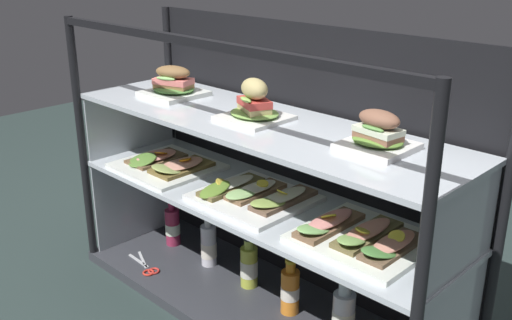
% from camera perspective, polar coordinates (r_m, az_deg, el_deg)
% --- Properties ---
extents(ground_plane, '(6.00, 6.00, 0.02)m').
position_cam_1_polar(ground_plane, '(2.11, 0.00, -14.42)').
color(ground_plane, '#273432').
rests_on(ground_plane, ground).
extents(case_base_deck, '(1.43, 0.45, 0.04)m').
position_cam_1_polar(case_base_deck, '(2.10, 0.00, -13.77)').
color(case_base_deck, '#35363C').
rests_on(case_base_deck, ground).
extents(case_frame, '(1.43, 0.45, 0.95)m').
position_cam_1_polar(case_frame, '(1.96, 2.91, 0.09)').
color(case_frame, black).
rests_on(case_frame, ground).
extents(riser_lower_tier, '(1.37, 0.39, 0.37)m').
position_cam_1_polar(riser_lower_tier, '(1.99, 0.00, -8.93)').
color(riser_lower_tier, silver).
rests_on(riser_lower_tier, case_base_deck).
extents(shelf_lower_glass, '(1.38, 0.40, 0.02)m').
position_cam_1_polar(shelf_lower_glass, '(1.90, 0.00, -3.90)').
color(shelf_lower_glass, silver).
rests_on(shelf_lower_glass, riser_lower_tier).
extents(riser_upper_tier, '(1.37, 0.39, 0.24)m').
position_cam_1_polar(riser_upper_tier, '(1.85, 0.00, -0.23)').
color(riser_upper_tier, silver).
rests_on(riser_upper_tier, shelf_lower_glass).
extents(shelf_upper_glass, '(1.38, 0.40, 0.02)m').
position_cam_1_polar(shelf_upper_glass, '(1.81, 0.00, 3.62)').
color(shelf_upper_glass, silver).
rests_on(shelf_upper_glass, riser_upper_tier).
extents(plated_roll_sandwich_left_of_center, '(0.19, 0.19, 0.11)m').
position_cam_1_polar(plated_roll_sandwich_left_of_center, '(2.11, -7.96, 7.16)').
color(plated_roll_sandwich_left_of_center, white).
rests_on(plated_roll_sandwich_left_of_center, shelf_upper_glass).
extents(plated_roll_sandwich_near_left_corner, '(0.19, 0.19, 0.13)m').
position_cam_1_polar(plated_roll_sandwich_near_left_corner, '(1.80, -0.27, 5.28)').
color(plated_roll_sandwich_near_left_corner, white).
rests_on(plated_roll_sandwich_near_left_corner, shelf_upper_glass).
extents(plated_roll_sandwich_mid_left, '(0.17, 0.17, 0.11)m').
position_cam_1_polar(plated_roll_sandwich_mid_left, '(1.57, 11.67, 2.34)').
color(plated_roll_sandwich_mid_left, white).
rests_on(plated_roll_sandwich_mid_left, shelf_upper_glass).
extents(open_sandwich_tray_center, '(0.34, 0.31, 0.05)m').
position_cam_1_polar(open_sandwich_tray_center, '(2.16, -8.59, -0.39)').
color(open_sandwich_tray_center, white).
rests_on(open_sandwich_tray_center, shelf_lower_glass).
extents(open_sandwich_tray_left_of_center, '(0.34, 0.31, 0.06)m').
position_cam_1_polar(open_sandwich_tray_left_of_center, '(1.88, -0.25, -3.38)').
color(open_sandwich_tray_left_of_center, white).
rests_on(open_sandwich_tray_left_of_center, shelf_lower_glass).
extents(open_sandwich_tray_near_right_corner, '(0.34, 0.31, 0.07)m').
position_cam_1_polar(open_sandwich_tray_near_right_corner, '(1.64, 10.06, -7.28)').
color(open_sandwich_tray_near_right_corner, white).
rests_on(open_sandwich_tray_near_right_corner, shelf_lower_glass).
extents(juice_bottle_front_left_end, '(0.06, 0.06, 0.21)m').
position_cam_1_polar(juice_bottle_front_left_end, '(2.42, -8.04, -6.30)').
color(juice_bottle_front_left_end, '#9B2848').
rests_on(juice_bottle_front_left_end, case_base_deck).
extents(juice_bottle_near_post, '(0.06, 0.06, 0.21)m').
position_cam_1_polar(juice_bottle_near_post, '(2.26, -4.58, -8.16)').
color(juice_bottle_near_post, white).
rests_on(juice_bottle_near_post, case_base_deck).
extents(juice_bottle_front_second, '(0.06, 0.06, 0.20)m').
position_cam_1_polar(juice_bottle_front_second, '(2.12, -0.68, -10.13)').
color(juice_bottle_front_second, '#BDC743').
rests_on(juice_bottle_front_second, case_base_deck).
extents(juice_bottle_back_center, '(0.06, 0.06, 0.20)m').
position_cam_1_polar(juice_bottle_back_center, '(1.99, 3.31, -12.42)').
color(juice_bottle_back_center, orange).
rests_on(juice_bottle_back_center, case_base_deck).
extents(juice_bottle_back_right, '(0.07, 0.07, 0.22)m').
position_cam_1_polar(juice_bottle_back_right, '(1.88, 8.44, -14.55)').
color(juice_bottle_back_right, white).
rests_on(juice_bottle_back_right, case_base_deck).
extents(kitchen_scissors, '(0.19, 0.10, 0.01)m').
position_cam_1_polar(kitchen_scissors, '(2.29, -10.34, -10.27)').
color(kitchen_scissors, silver).
rests_on(kitchen_scissors, case_base_deck).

